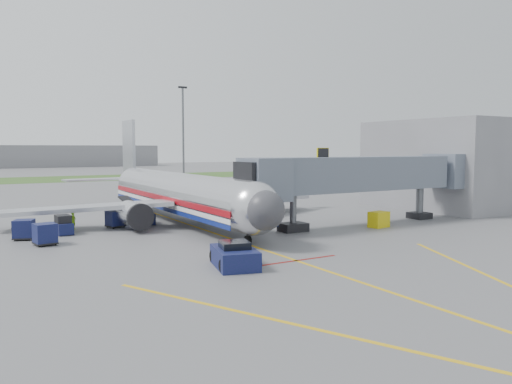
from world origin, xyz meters
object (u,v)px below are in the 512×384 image
airliner (178,193)px  baggage_tug (63,226)px  pushback_tug (235,256)px  belt_loader (137,217)px  ramp_worker (73,221)px

airliner → baggage_tug: size_ratio=15.76×
pushback_tug → belt_loader: size_ratio=0.81×
airliner → belt_loader: bearing=168.0°
ramp_worker → airliner: bearing=-47.8°
belt_loader → pushback_tug: bearing=-90.7°
baggage_tug → belt_loader: bearing=22.1°
pushback_tug → ramp_worker: ramp_worker is taller
pushback_tug → belt_loader: bearing=89.3°
airliner → baggage_tug: bearing=-169.4°
pushback_tug → ramp_worker: 19.51m
pushback_tug → ramp_worker: size_ratio=2.66×
airliner → belt_loader: 4.36m
ramp_worker → pushback_tug: bearing=-121.6°
belt_loader → ramp_worker: 5.77m
pushback_tug → baggage_tug: size_ratio=1.78×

